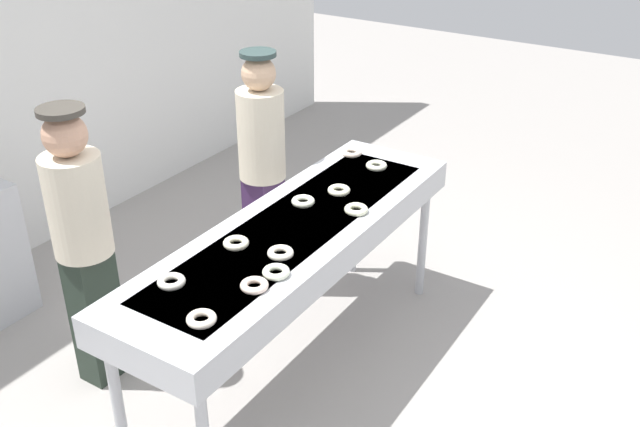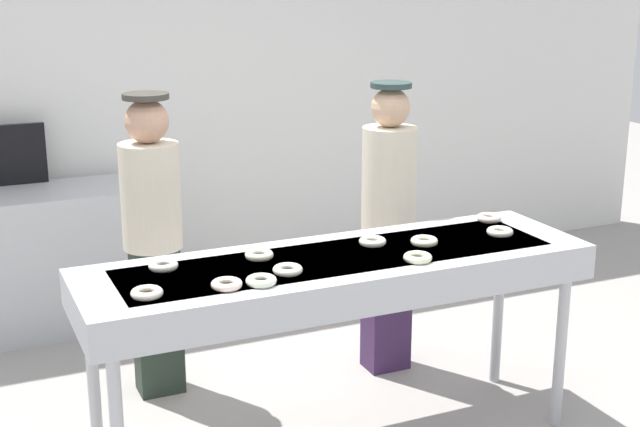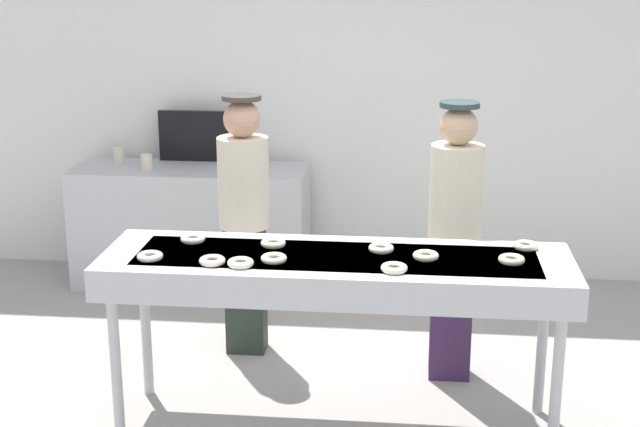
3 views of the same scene
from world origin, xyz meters
The scene contains 20 objects.
ground_plane centered at (0.00, 0.00, 0.00)m, with size 16.00×16.00×0.00m, color #9E9993.
back_wall centered at (0.00, 2.53, 1.61)m, with size 8.00×0.12×3.22m, color white.
fryer_conveyor centered at (0.00, 0.00, 0.88)m, with size 2.40×0.69×0.96m.
sugar_donut_0 centered at (-0.34, 0.12, 0.98)m, with size 0.13×0.13×0.04m, color #F4EECC.
sugar_donut_1 centered at (0.88, -0.02, 0.98)m, with size 0.13×0.13×0.04m, color white.
sugar_donut_2 centered at (-0.30, -0.12, 0.98)m, with size 0.13×0.13×0.04m, color white.
sugar_donut_3 centered at (0.30, -0.20, 0.98)m, with size 0.13×0.13×0.04m, color #EAEDC4.
sugar_donut_4 centered at (0.45, 0.00, 0.98)m, with size 0.13×0.13×0.04m, color #F4F1CB.
sugar_donut_5 centered at (0.22, 0.10, 0.98)m, with size 0.13×0.13×0.04m, color white.
sugar_donut_6 centered at (-0.93, -0.15, 0.98)m, with size 0.13×0.13×0.04m, color #EFE1CA.
sugar_donut_7 centered at (0.97, 0.22, 0.98)m, with size 0.13×0.13×0.04m, color #FAE3CC.
sugar_donut_8 centered at (-0.78, 0.15, 0.98)m, with size 0.13×0.13×0.04m, color white.
sugar_donut_9 centered at (-0.60, -0.19, 0.98)m, with size 0.13×0.13×0.04m, color #FDE1CC.
sugar_donut_10 centered at (-0.45, -0.20, 0.98)m, with size 0.13×0.13×0.04m, color white.
worker_baker centered at (0.62, 0.68, 0.91)m, with size 0.30×0.30×1.65m.
worker_assistant centered at (-0.64, 0.92, 0.91)m, with size 0.31×0.31×1.64m.
prep_counter centered at (-1.27, 2.08, 0.45)m, with size 1.74×0.59×0.91m, color #B7BABF.
paper_cup_0 centered at (-1.57, 2.01, 0.96)m, with size 0.08×0.08×0.11m, color beige.
paper_cup_1 centered at (-1.85, 2.23, 0.96)m, with size 0.08×0.08×0.11m, color beige.
menu_display centered at (-1.27, 2.33, 1.10)m, with size 0.57×0.04×0.39m, color black.
Camera 3 is at (0.37, -4.39, 2.46)m, focal length 51.28 mm.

